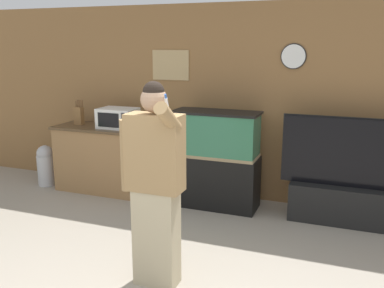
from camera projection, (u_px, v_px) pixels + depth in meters
The scene contains 8 objects.
wall_back_paneled at pixel (241, 104), 5.69m from camera, with size 10.00×0.08×2.60m.
counter_island at pixel (108, 159), 6.11m from camera, with size 1.51×0.59×0.94m.
microwave at pixel (118, 118), 5.91m from camera, with size 0.52×0.38×0.28m.
knife_block at pixel (79, 115), 6.16m from camera, with size 0.12×0.09×0.36m.
aquarium_on_stand at pixel (216, 160), 5.49m from camera, with size 1.10×0.46×1.26m.
tv_on_stand at pixel (348, 193), 5.02m from camera, with size 1.58×0.40×1.27m.
person_standing at pixel (154, 183), 3.61m from camera, with size 0.56×0.43×1.79m.
trash_bin at pixel (46, 165), 6.39m from camera, with size 0.26×0.26×0.61m.
Camera 1 is at (1.40, -2.29, 2.08)m, focal length 40.00 mm.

